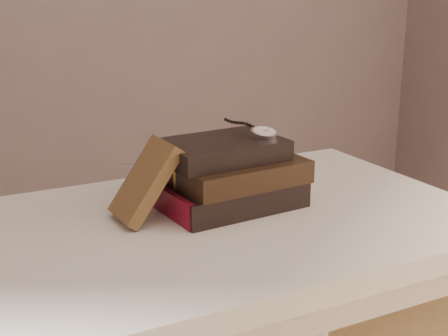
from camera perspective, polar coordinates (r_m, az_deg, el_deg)
table at (r=1.16m, az=-1.60°, el=-8.92°), size 1.00×0.60×0.75m
book_stack at (r=1.18m, az=0.50°, el=-0.66°), size 0.27×0.19×0.13m
journal at (r=1.11m, az=-7.13°, el=-1.21°), size 0.11×0.10×0.14m
pocket_watch at (r=1.19m, az=3.48°, el=3.25°), size 0.06×0.16×0.02m
eyeglasses at (r=1.20m, az=-5.36°, el=0.29°), size 0.11×0.13×0.05m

